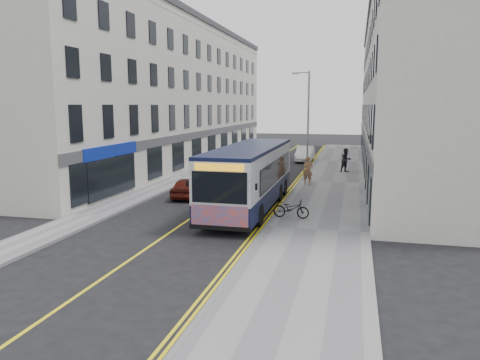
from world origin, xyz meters
The scene contains 17 objects.
ground centered at (0.00, 0.00, 0.00)m, with size 140.00×140.00×0.00m, color black.
pavement_east centered at (6.25, 12.00, 0.06)m, with size 4.50×64.00×0.12m, color gray.
pavement_west centered at (-5.00, 12.00, 0.06)m, with size 2.00×64.00×0.12m, color gray.
kerb_east centered at (4.00, 12.00, 0.07)m, with size 0.18×64.00×0.13m, color slate.
kerb_west centered at (-4.00, 12.00, 0.07)m, with size 0.18×64.00×0.13m, color slate.
road_centre_line centered at (0.00, 12.00, 0.00)m, with size 0.12×64.00×0.01m, color yellow.
road_dbl_yellow_inner centered at (3.55, 12.00, 0.00)m, with size 0.10×64.00×0.01m, color yellow.
road_dbl_yellow_outer centered at (3.75, 12.00, 0.00)m, with size 0.10×64.00×0.01m, color yellow.
terrace_east centered at (11.50, 21.00, 6.50)m, with size 6.00×46.00×13.00m, color silver.
terrace_west centered at (-9.00, 21.00, 6.50)m, with size 6.00×46.00×13.00m, color silver.
streetlamp centered at (4.17, 14.00, 4.38)m, with size 1.32×0.18×8.00m.
city_bus centered at (2.36, 2.62, 1.85)m, with size 2.71×11.63×3.38m.
bicycle centered at (4.86, 0.60, 0.58)m, with size 0.61×1.74×0.92m, color black.
pedestrian_near centered at (4.64, 10.62, 1.07)m, with size 0.69×0.45×1.90m, color #976644.
pedestrian_far centered at (7.06, 17.30, 1.10)m, with size 0.95×0.74×1.96m, color black.
car_white centered at (2.94, 24.85, 0.74)m, with size 1.58×4.52×1.49m, color white.
car_maroon centered at (-2.00, 4.79, 0.61)m, with size 1.45×3.60×1.22m, color #52140D.
Camera 1 is at (7.75, -21.42, 5.52)m, focal length 35.00 mm.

